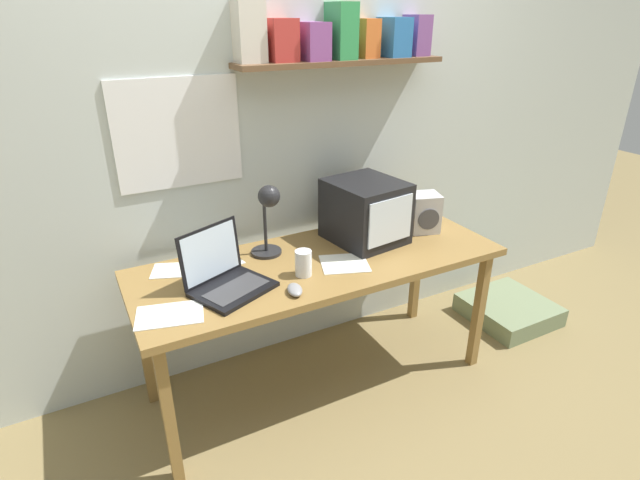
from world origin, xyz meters
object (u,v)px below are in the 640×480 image
object	(u,v)px
space_heater	(424,213)
juice_glass	(303,264)
loose_paper_near_monitor	(217,261)
open_notebook	(170,315)
crt_monitor	(366,211)
laptop	(223,273)
corner_desk	(320,271)
loose_paper_near_laptop	(344,263)
computer_mouse	(295,290)
floor_cushion	(508,310)
printed_handout	(180,270)
desk_lamp	(268,211)

from	to	relation	value
space_heater	juice_glass	bearing A→B (deg)	-151.76
loose_paper_near_monitor	open_notebook	bearing A→B (deg)	-130.25
crt_monitor	laptop	distance (m)	0.80
juice_glass	corner_desk	bearing A→B (deg)	36.59
loose_paper_near_laptop	open_notebook	world-z (taller)	same
juice_glass	space_heater	xyz separation A→B (m)	(0.78, 0.15, 0.05)
corner_desk	space_heater	xyz separation A→B (m)	(0.64, 0.05, 0.16)
computer_mouse	open_notebook	xyz separation A→B (m)	(-0.50, 0.08, -0.01)
open_notebook	floor_cushion	size ratio (longest dim) A/B	0.59
loose_paper_near_monitor	space_heater	bearing A→B (deg)	-8.16
corner_desk	loose_paper_near_monitor	xyz separation A→B (m)	(-0.43, 0.20, 0.06)
space_heater	printed_handout	size ratio (longest dim) A/B	0.72
desk_lamp	floor_cushion	xyz separation A→B (m)	(1.53, -0.17, -0.89)
juice_glass	space_heater	bearing A→B (deg)	10.79
computer_mouse	floor_cushion	size ratio (longest dim) A/B	0.24
computer_mouse	loose_paper_near_laptop	world-z (taller)	computer_mouse
computer_mouse	loose_paper_near_monitor	world-z (taller)	computer_mouse
printed_handout	desk_lamp	bearing A→B (deg)	-8.58
laptop	space_heater	size ratio (longest dim) A/B	1.91
crt_monitor	corner_desk	bearing A→B (deg)	-170.82
juice_glass	printed_handout	world-z (taller)	juice_glass
juice_glass	floor_cushion	world-z (taller)	juice_glass
computer_mouse	loose_paper_near_monitor	bearing A→B (deg)	114.87
floor_cushion	desk_lamp	bearing A→B (deg)	173.58
computer_mouse	loose_paper_near_monitor	distance (m)	0.47
corner_desk	printed_handout	size ratio (longest dim) A/B	6.14
open_notebook	juice_glass	bearing A→B (deg)	4.70
printed_handout	loose_paper_near_laptop	bearing A→B (deg)	-23.09
loose_paper_near_laptop	loose_paper_near_monitor	bearing A→B (deg)	149.99
loose_paper_near_monitor	open_notebook	xyz separation A→B (m)	(-0.30, -0.35, 0.00)
space_heater	floor_cushion	bearing A→B (deg)	10.55
loose_paper_near_laptop	open_notebook	bearing A→B (deg)	-176.08
open_notebook	desk_lamp	bearing A→B (deg)	28.04
computer_mouse	printed_handout	distance (m)	0.56
juice_glass	printed_handout	distance (m)	0.56
open_notebook	loose_paper_near_laptop	bearing A→B (deg)	3.92
desk_lamp	printed_handout	size ratio (longest dim) A/B	1.27
space_heater	loose_paper_near_monitor	distance (m)	1.09
computer_mouse	floor_cushion	xyz separation A→B (m)	(1.57, 0.19, -0.67)
loose_paper_near_monitor	open_notebook	size ratio (longest dim) A/B	0.80
loose_paper_near_laptop	open_notebook	size ratio (longest dim) A/B	0.94
desk_lamp	loose_paper_near_monitor	bearing A→B (deg)	162.22
laptop	space_heater	bearing A→B (deg)	-19.01
corner_desk	loose_paper_near_monitor	size ratio (longest dim) A/B	7.62
loose_paper_near_monitor	open_notebook	distance (m)	0.46
space_heater	loose_paper_near_laptop	size ratio (longest dim) A/B	0.76
corner_desk	juice_glass	world-z (taller)	juice_glass
juice_glass	space_heater	distance (m)	0.79
printed_handout	floor_cushion	xyz separation A→B (m)	(1.94, -0.23, -0.66)
laptop	desk_lamp	bearing A→B (deg)	8.46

